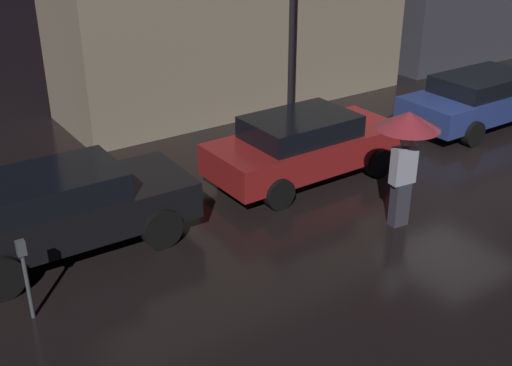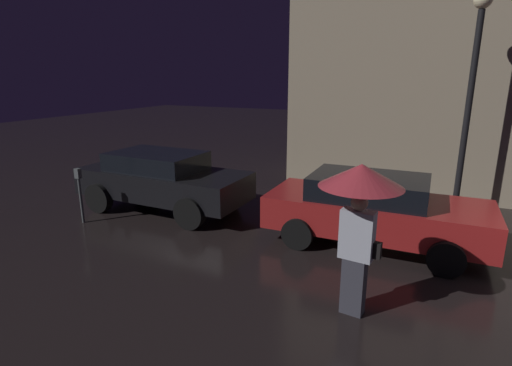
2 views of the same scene
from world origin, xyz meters
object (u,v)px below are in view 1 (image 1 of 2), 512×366
object	(u,v)px
parked_car_blue	(484,97)
parking_meter	(25,271)
pedestrian_with_umbrella	(407,136)
parked_car_red	(305,145)
parked_car_black	(63,208)

from	to	relation	value
parked_car_blue	parking_meter	world-z (taller)	parked_car_blue
pedestrian_with_umbrella	parking_meter	bearing A→B (deg)	-2.15
pedestrian_with_umbrella	parked_car_blue	bearing A→B (deg)	-148.52
parked_car_red	pedestrian_with_umbrella	world-z (taller)	pedestrian_with_umbrella
parked_car_black	parked_car_red	bearing A→B (deg)	1.18
parked_car_blue	parking_meter	xyz separation A→B (m)	(-11.77, -1.57, 0.08)
parked_car_black	pedestrian_with_umbrella	bearing A→B (deg)	-24.93
parked_car_black	parking_meter	xyz separation A→B (m)	(-1.06, -1.54, 0.01)
parked_car_red	pedestrian_with_umbrella	size ratio (longest dim) A/B	1.95
pedestrian_with_umbrella	parked_car_red	bearing A→B (deg)	-79.75
parked_car_blue	pedestrian_with_umbrella	xyz separation A→B (m)	(-5.52, -2.55, 1.00)
parked_car_black	parking_meter	bearing A→B (deg)	-123.43
parked_car_blue	pedestrian_with_umbrella	size ratio (longest dim) A/B	2.15
parked_car_black	pedestrian_with_umbrella	xyz separation A→B (m)	(5.19, -2.52, 0.93)
parked_car_red	parking_meter	distance (m)	6.29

